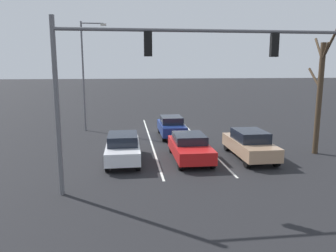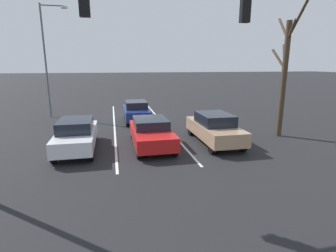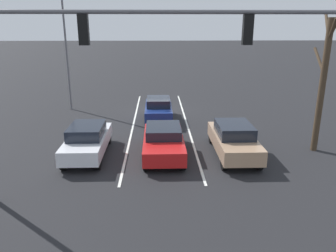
% 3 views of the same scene
% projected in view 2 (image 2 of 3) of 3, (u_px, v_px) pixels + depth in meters
% --- Properties ---
extents(ground_plane, '(240.00, 240.00, 0.00)m').
position_uv_depth(ground_plane, '(135.00, 116.00, 21.80)').
color(ground_plane, black).
extents(lane_stripe_left_divider, '(0.12, 17.67, 0.01)m').
position_uv_depth(lane_stripe_left_divider, '(163.00, 123.00, 19.45)').
color(lane_stripe_left_divider, silver).
rests_on(lane_stripe_left_divider, ground_plane).
extents(lane_stripe_center_divider, '(0.12, 17.67, 0.01)m').
position_uv_depth(lane_stripe_center_divider, '(114.00, 125.00, 18.74)').
color(lane_stripe_center_divider, silver).
rests_on(lane_stripe_center_divider, ground_plane).
extents(car_tan_leftlane_front, '(1.87, 4.72, 1.63)m').
position_uv_depth(car_tan_leftlane_front, '(214.00, 128.00, 14.38)').
color(car_tan_leftlane_front, tan).
rests_on(car_tan_leftlane_front, ground_plane).
extents(car_red_midlane_front, '(1.95, 4.57, 1.44)m').
position_uv_depth(car_red_midlane_front, '(151.00, 132.00, 13.80)').
color(car_red_midlane_front, red).
rests_on(car_red_midlane_front, ground_plane).
extents(car_white_rightlane_front, '(1.81, 4.56, 1.58)m').
position_uv_depth(car_white_rightlane_front, '(76.00, 134.00, 13.08)').
color(car_white_rightlane_front, silver).
rests_on(car_white_rightlane_front, ground_plane).
extents(car_navy_midlane_second, '(1.75, 4.20, 1.55)m').
position_uv_depth(car_navy_midlane_second, '(136.00, 111.00, 19.68)').
color(car_navy_midlane_second, navy).
rests_on(car_navy_midlane_second, ground_plane).
extents(traffic_signal_gantry, '(12.23, 0.37, 7.16)m').
position_uv_depth(traffic_signal_gantry, '(87.00, 30.00, 8.03)').
color(traffic_signal_gantry, slate).
rests_on(traffic_signal_gantry, ground_plane).
extents(street_lamp_right_shoulder, '(2.03, 0.24, 8.75)m').
position_uv_depth(street_lamp_right_shoulder, '(48.00, 54.00, 20.59)').
color(street_lamp_right_shoulder, slate).
rests_on(street_lamp_right_shoulder, ground_plane).
extents(bare_tree_near, '(0.90, 3.35, 7.54)m').
position_uv_depth(bare_tree_near, '(284.00, 71.00, 15.11)').
color(bare_tree_near, '#423323').
rests_on(bare_tree_near, ground_plane).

